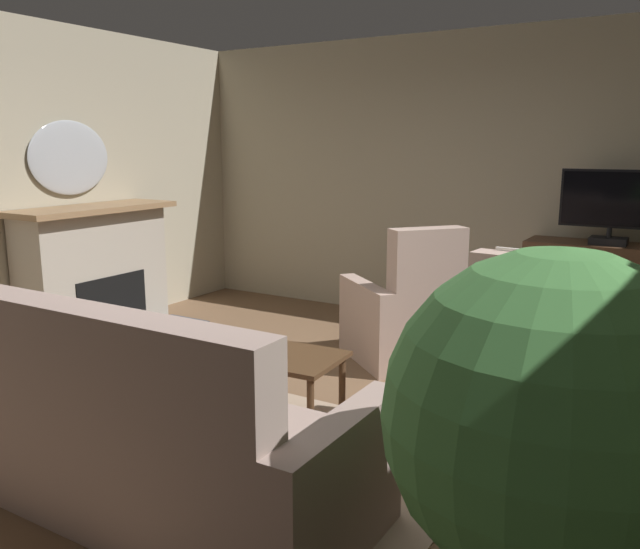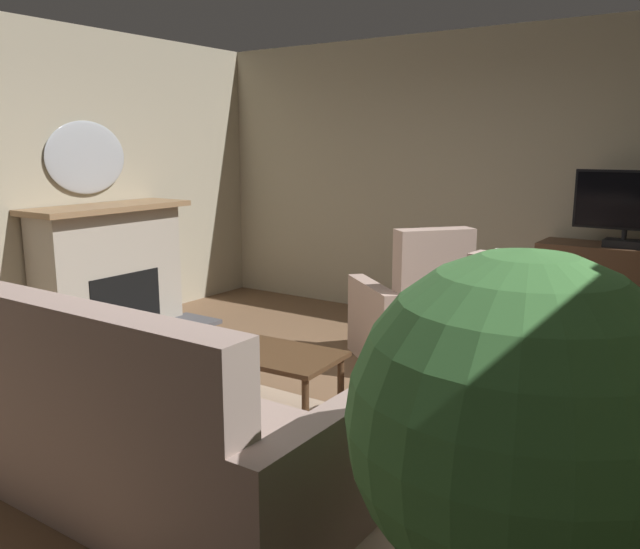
{
  "view_description": "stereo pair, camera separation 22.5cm",
  "coord_description": "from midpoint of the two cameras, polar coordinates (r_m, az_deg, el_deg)",
  "views": [
    {
      "loc": [
        1.96,
        -3.05,
        1.74
      ],
      "look_at": [
        -0.13,
        0.44,
        0.92
      ],
      "focal_mm": 36.3,
      "sensor_mm": 36.0,
      "label": 1
    },
    {
      "loc": [
        2.15,
        -2.93,
        1.74
      ],
      "look_at": [
        -0.13,
        0.44,
        0.92
      ],
      "focal_mm": 36.3,
      "sensor_mm": 36.0,
      "label": 2
    }
  ],
  "objects": [
    {
      "name": "ground_plane",
      "position": [
        4.03,
        -0.37,
        -14.51
      ],
      "size": [
        6.68,
        6.63,
        0.04
      ],
      "primitive_type": "cube",
      "color": "brown"
    },
    {
      "name": "wall_back",
      "position": [
        6.4,
        15.51,
        7.88
      ],
      "size": [
        6.68,
        0.1,
        2.79
      ],
      "primitive_type": "cube",
      "color": "#B2A88E",
      "rests_on": "ground_plane"
    },
    {
      "name": "rug_central",
      "position": [
        3.93,
        -6.75,
        -14.87
      ],
      "size": [
        2.69,
        1.76,
        0.01
      ],
      "primitive_type": "cube",
      "color": "tan",
      "rests_on": "ground_plane"
    },
    {
      "name": "fireplace",
      "position": [
        6.27,
        -16.98,
        0.17
      ],
      "size": [
        0.91,
        1.58,
        1.2
      ],
      "color": "#4C4C51",
      "rests_on": "ground_plane"
    },
    {
      "name": "wall_mirror_oval",
      "position": [
        6.36,
        -18.96,
        9.72
      ],
      "size": [
        0.06,
        0.86,
        0.66
      ],
      "primitive_type": "ellipsoid",
      "color": "#B2B7BF"
    },
    {
      "name": "tv_cabinet",
      "position": [
        5.9,
        25.83,
        -2.46
      ],
      "size": [
        1.3,
        0.48,
        0.93
      ],
      "color": "#402A1C",
      "rests_on": "ground_plane"
    },
    {
      "name": "television",
      "position": [
        5.72,
        26.46,
        5.39
      ],
      "size": [
        0.8,
        0.2,
        0.61
      ],
      "color": "black",
      "rests_on": "tv_cabinet"
    },
    {
      "name": "coffee_table",
      "position": [
        4.16,
        -3.09,
        -7.49
      ],
      "size": [
        0.96,
        0.58,
        0.45
      ],
      "color": "#4C331E",
      "rests_on": "ground_plane"
    },
    {
      "name": "tv_remote",
      "position": [
        4.19,
        -5.75,
        -6.4
      ],
      "size": [
        0.13,
        0.17,
        0.02
      ],
      "primitive_type": "cube",
      "rotation": [
        0.0,
        0.0,
        1.01
      ],
      "color": "black",
      "rests_on": "coffee_table"
    },
    {
      "name": "sofa_floral",
      "position": [
        3.35,
        -14.1,
        -13.62
      ],
      "size": [
        2.21,
        0.92,
        1.07
      ],
      "color": "#A3897F",
      "rests_on": "ground_plane"
    },
    {
      "name": "armchair_angled_to_table",
      "position": [
        5.3,
        9.72,
        -3.96
      ],
      "size": [
        1.2,
        1.2,
        1.13
      ],
      "color": "#BC9E8E",
      "rests_on": "ground_plane"
    },
    {
      "name": "armchair_facing_sofa",
      "position": [
        3.76,
        16.89,
        -10.78
      ],
      "size": [
        0.88,
        0.86,
        1.15
      ],
      "color": "#BC9E8E",
      "rests_on": "ground_plane"
    },
    {
      "name": "potted_plant_leafy_by_curtain",
      "position": [
        2.23,
        20.0,
        -12.48
      ],
      "size": [
        1.11,
        1.11,
        1.43
      ],
      "color": "#99664C",
      "rests_on": "ground_plane"
    },
    {
      "name": "cat",
      "position": [
        5.14,
        -11.67,
        -7.28
      ],
      "size": [
        0.54,
        0.51,
        0.24
      ],
      "color": "beige",
      "rests_on": "ground_plane"
    }
  ]
}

